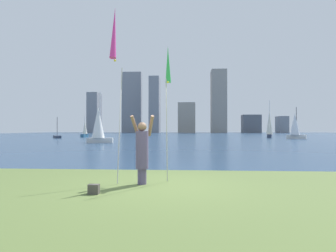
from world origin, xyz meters
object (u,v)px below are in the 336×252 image
object	(u,v)px
kite_flag_right	(168,68)
sailboat_5	(85,129)
person	(142,150)
sailboat_0	(269,125)
sailboat_4	(57,137)
kite_flag_left	(114,37)
sailboat_2	(98,125)
bag	(94,189)
sailboat_1	(295,126)

from	to	relation	value
kite_flag_right	sailboat_5	bearing A→B (deg)	112.39
person	sailboat_0	distance (m)	43.13
kite_flag_right	sailboat_4	size ratio (longest dim) A/B	1.13
kite_flag_left	sailboat_0	world-z (taller)	sailboat_0
kite_flag_left	sailboat_2	xyz separation A→B (m)	(-7.35, 22.61, -1.87)
kite_flag_left	bag	bearing A→B (deg)	-108.10
bag	sailboat_5	world-z (taller)	sailboat_5
bag	sailboat_5	distance (m)	47.42
sailboat_0	sailboat_1	size ratio (longest dim) A/B	1.31
bag	kite_flag_left	bearing A→B (deg)	71.90
kite_flag_left	sailboat_0	size ratio (longest dim) A/B	0.74
sailboat_0	sailboat_4	distance (m)	33.84
person	sailboat_0	world-z (taller)	sailboat_0
person	sailboat_5	bearing A→B (deg)	96.06
bag	sailboat_4	size ratio (longest dim) A/B	0.07
kite_flag_right	person	bearing A→B (deg)	-133.08
sailboat_0	kite_flag_right	bearing A→B (deg)	-108.88
kite_flag_left	sailboat_0	distance (m)	43.76
sailboat_2	sailboat_4	size ratio (longest dim) A/B	1.58
sailboat_5	kite_flag_right	bearing A→B (deg)	-67.61
sailboat_0	sailboat_5	bearing A→B (deg)	175.04
sailboat_0	bag	bearing A→B (deg)	-109.93
person	sailboat_1	size ratio (longest dim) A/B	0.39
kite_flag_left	person	bearing A→B (deg)	34.55
kite_flag_right	sailboat_0	size ratio (longest dim) A/B	0.62
sailboat_0	sailboat_2	size ratio (longest dim) A/B	1.15
sailboat_0	person	bearing A→B (deg)	-109.38
kite_flag_left	sailboat_1	world-z (taller)	sailboat_1
kite_flag_left	sailboat_4	world-z (taller)	kite_flag_left
sailboat_2	sailboat_5	size ratio (longest dim) A/B	1.44
person	sailboat_5	distance (m)	46.59
person	sailboat_2	distance (m)	23.59
person	kite_flag_left	world-z (taller)	kite_flag_left
sailboat_0	sailboat_2	bearing A→B (deg)	-140.32
person	sailboat_1	bearing A→B (deg)	49.90
sailboat_4	sailboat_1	bearing A→B (deg)	-1.95
sailboat_0	sailboat_5	world-z (taller)	sailboat_0
bag	person	bearing A→B (deg)	53.91
kite_flag_right	sailboat_0	bearing A→B (deg)	71.12
bag	sailboat_2	distance (m)	24.50
sailboat_1	sailboat_5	world-z (taller)	sailboat_1
person	sailboat_1	distance (m)	40.00
bag	sailboat_5	bearing A→B (deg)	109.84
bag	sailboat_2	bearing A→B (deg)	106.88
bag	sailboat_2	size ratio (longest dim) A/B	0.04
kite_flag_left	sailboat_2	world-z (taller)	sailboat_2
sailboat_0	sailboat_2	xyz separation A→B (m)	(-22.28, -18.49, -0.27)
sailboat_1	kite_flag_left	bearing A→B (deg)	-115.34
kite_flag_right	sailboat_0	distance (m)	42.28
person	sailboat_4	xyz separation A→B (m)	(-19.34, 37.53, -0.64)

